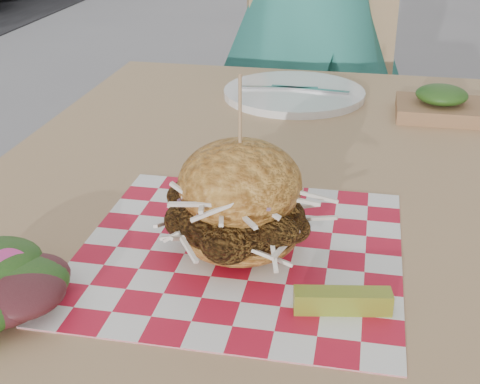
{
  "coord_description": "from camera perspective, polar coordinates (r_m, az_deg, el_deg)",
  "views": [
    {
      "loc": [
        0.31,
        -0.87,
        1.14
      ],
      "look_at": [
        0.18,
        -0.23,
        0.82
      ],
      "focal_mm": 50.0,
      "sensor_mm": 36.0,
      "label": 1
    }
  ],
  "objects": [
    {
      "name": "patio_table",
      "position": [
        0.96,
        1.56,
        -3.52
      ],
      "size": [
        0.8,
        1.2,
        0.75
      ],
      "color": "tan",
      "rests_on": "ground"
    },
    {
      "name": "patio_chair",
      "position": [
        1.89,
        5.51,
        7.42
      ],
      "size": [
        0.54,
        0.54,
        0.95
      ],
      "rotation": [
        0.0,
        0.0,
        0.32
      ],
      "color": "tan",
      "rests_on": "ground"
    },
    {
      "name": "paper_liner",
      "position": [
        0.76,
        0.0,
        -5.03
      ],
      "size": [
        0.36,
        0.36,
        0.0
      ],
      "primitive_type": "cube",
      "color": "red",
      "rests_on": "patio_table"
    },
    {
      "name": "sandwich",
      "position": [
        0.73,
        0.0,
        -1.15
      ],
      "size": [
        0.18,
        0.18,
        0.2
      ],
      "color": "#CA8B39",
      "rests_on": "paper_liner"
    },
    {
      "name": "pickle_spear",
      "position": [
        0.66,
        8.74,
        -9.17
      ],
      "size": [
        0.1,
        0.04,
        0.02
      ],
      "primitive_type": "cube",
      "rotation": [
        0.0,
        0.0,
        0.17
      ],
      "color": "olive",
      "rests_on": "paper_liner"
    },
    {
      "name": "place_setting",
      "position": [
        1.3,
        4.64,
        8.4
      ],
      "size": [
        0.27,
        0.27,
        0.02
      ],
      "color": "white",
      "rests_on": "patio_table"
    },
    {
      "name": "kraft_tray",
      "position": [
        1.23,
        16.74,
        7.19
      ],
      "size": [
        0.15,
        0.12,
        0.06
      ],
      "color": "#916541",
      "rests_on": "patio_table"
    }
  ]
}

